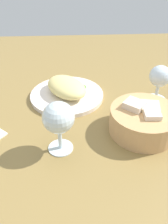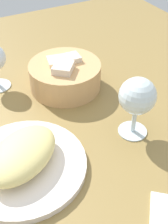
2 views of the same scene
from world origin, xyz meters
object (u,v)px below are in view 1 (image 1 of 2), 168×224
at_px(wine_glass_near, 59,119).
at_px(wine_glass_far, 160,78).
at_px(plate, 67,95).
at_px(bread_basket, 143,120).

distance_m(wine_glass_near, wine_glass_far, 0.38).
bearing_deg(plate, wine_glass_near, -3.78).
xyz_separation_m(plate, wine_glass_far, (0.03, 0.29, 0.07)).
distance_m(plate, wine_glass_far, 0.30).
distance_m(plate, wine_glass_near, 0.26).
bearing_deg(plate, bread_basket, 48.04).
distance_m(bread_basket, wine_glass_far, 0.18).
height_order(bread_basket, wine_glass_far, wine_glass_far).
height_order(plate, bread_basket, bread_basket).
xyz_separation_m(bread_basket, wine_glass_far, (-0.16, 0.09, 0.04)).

